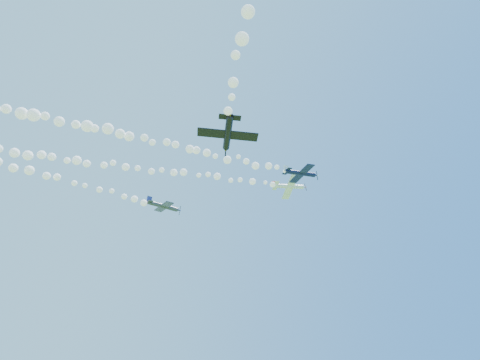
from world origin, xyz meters
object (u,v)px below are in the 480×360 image
plane_grey (164,206)px  plane_black (228,134)px  plane_white (290,186)px  plane_navy (301,173)px

plane_grey → plane_black: 28.65m
plane_white → plane_navy: 7.65m
plane_navy → plane_black: size_ratio=1.02×
plane_white → plane_grey: size_ratio=1.14×
plane_navy → plane_black: plane_navy is taller
plane_white → plane_black: bearing=-123.0°
plane_white → plane_navy: size_ratio=1.00×
plane_navy → plane_black: (-24.03, -15.59, -12.11)m
plane_white → plane_navy: bearing=-91.2°
plane_grey → plane_black: (-0.73, -28.28, -4.51)m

